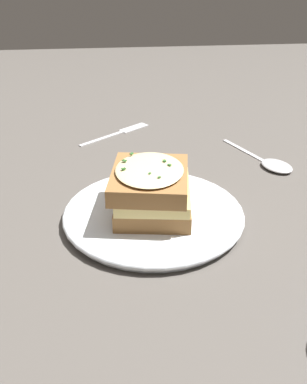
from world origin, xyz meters
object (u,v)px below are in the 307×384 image
Objects in this scene: dinner_plate at (154,214)px; sandwich at (152,190)px; spoon at (273,164)px; fork at (122,131)px.

dinner_plate is 1.84× the size of sandwich.
sandwich reaches higher than spoon.
spoon is (-0.15, 0.23, -0.00)m from dinner_plate.
spoon is at bearing 123.38° from dinner_plate.
spoon is at bearing 123.31° from sandwich.
sandwich reaches higher than fork.
fork is 0.32m from spoon.
spoon is (0.19, 0.26, 0.00)m from fork.
dinner_plate is at bearing 9.57° from spoon.
sandwich is (0.00, -0.00, 0.04)m from dinner_plate.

